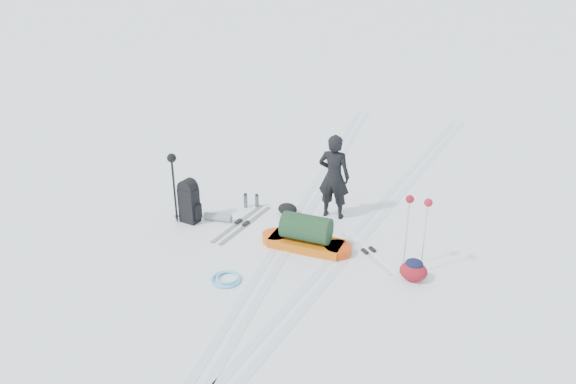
# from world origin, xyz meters

# --- Properties ---
(ground) EXTENTS (200.00, 200.00, 0.00)m
(ground) POSITION_xyz_m (0.00, 0.00, 0.00)
(ground) COLOR white
(ground) RESTS_ON ground
(ski_tracks) EXTENTS (3.38, 17.97, 0.01)m
(ski_tracks) POSITION_xyz_m (0.61, 0.88, 0.00)
(ski_tracks) COLOR silver
(ski_tracks) RESTS_ON ground
(skier) EXTENTS (0.64, 0.42, 1.75)m
(skier) POSITION_xyz_m (0.52, 1.43, 0.88)
(skier) COLOR black
(skier) RESTS_ON ground
(pulk_sled) EXTENTS (1.73, 0.59, 0.66)m
(pulk_sled) POSITION_xyz_m (0.43, 0.03, 0.25)
(pulk_sled) COLOR #CD5B0C
(pulk_sled) RESTS_ON ground
(expedition_rucksack) EXTENTS (1.00, 0.48, 0.91)m
(expedition_rucksack) POSITION_xyz_m (-2.02, 0.23, 0.42)
(expedition_rucksack) COLOR black
(expedition_rucksack) RESTS_ON ground
(ski_poles_black) EXTENTS (0.18, 0.18, 1.45)m
(ski_poles_black) POSITION_xyz_m (-2.33, 0.10, 1.19)
(ski_poles_black) COLOR black
(ski_poles_black) RESTS_ON ground
(ski_poles_silver) EXTENTS (0.44, 0.17, 1.38)m
(ski_poles_silver) POSITION_xyz_m (2.37, -0.04, 1.16)
(ski_poles_silver) COLOR #B4B7BB
(ski_poles_silver) RESTS_ON ground
(touring_skis_grey) EXTENTS (0.51, 1.82, 0.07)m
(touring_skis_grey) POSITION_xyz_m (-1.06, 0.45, 0.01)
(touring_skis_grey) COLOR gray
(touring_skis_grey) RESTS_ON ground
(touring_skis_white) EXTENTS (1.34, 1.29, 0.06)m
(touring_skis_white) POSITION_xyz_m (1.55, 0.28, 0.01)
(touring_skis_white) COLOR silver
(touring_skis_white) RESTS_ON ground
(rope_coil) EXTENTS (0.59, 0.59, 0.06)m
(rope_coil) POSITION_xyz_m (-0.46, -1.44, 0.03)
(rope_coil) COLOR #5BB1DD
(rope_coil) RESTS_ON ground
(small_daypack) EXTENTS (0.47, 0.35, 0.40)m
(small_daypack) POSITION_xyz_m (2.44, -0.35, 0.19)
(small_daypack) COLOR maroon
(small_daypack) RESTS_ON ground
(thermos_pair) EXTENTS (0.32, 0.20, 0.32)m
(thermos_pair) POSITION_xyz_m (-1.20, 1.23, 0.15)
(thermos_pair) COLOR #5B5D63
(thermos_pair) RESTS_ON ground
(stuff_sack) EXTENTS (0.42, 0.33, 0.25)m
(stuff_sack) POSITION_xyz_m (-0.36, 1.16, 0.13)
(stuff_sack) COLOR black
(stuff_sack) RESTS_ON ground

